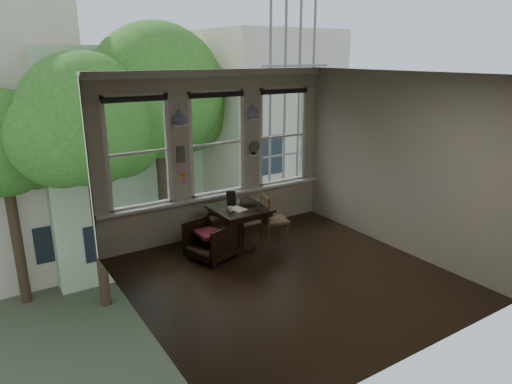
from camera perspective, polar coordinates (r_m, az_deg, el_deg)
ground at (r=7.04m, az=4.05°, el=-10.65°), size 4.50×4.50×0.00m
ceiling at (r=6.26m, az=4.63°, el=14.53°), size 4.50×4.50×0.00m
wall_back at (r=8.34m, az=-5.00°, el=4.70°), size 4.50×0.00×4.50m
wall_front at (r=4.98m, az=20.08°, el=-4.79°), size 4.50×0.00×4.50m
wall_left at (r=5.50m, az=-14.84°, el=-2.28°), size 0.00×4.50×4.50m
wall_right at (r=8.01m, az=17.34°, el=3.48°), size 0.00×4.50×4.50m
window_left at (r=7.75m, az=-14.59°, el=4.79°), size 1.10×0.12×1.90m
window_center at (r=8.30m, az=-5.04°, el=6.04°), size 1.10×0.12×1.90m
window_right at (r=9.05m, az=3.16°, el=6.99°), size 1.10×0.12×1.90m
shelf_left at (r=7.84m, az=-9.51°, el=8.21°), size 0.26×0.16×0.03m
shelf_right at (r=8.51m, az=-0.42°, el=9.10°), size 0.26×0.16×0.03m
intercom at (r=7.96m, az=-9.42°, el=4.67°), size 0.14×0.06×0.28m
sticky_notes at (r=8.04m, az=-9.32°, el=2.24°), size 0.16×0.01×0.24m
desk_fan at (r=8.59m, az=-0.34°, el=5.32°), size 0.20×0.20×0.24m
vase_left at (r=7.82m, az=-9.56°, el=9.21°), size 0.24×0.24×0.25m
vase_right at (r=8.49m, az=-0.42°, el=10.03°), size 0.24×0.24×0.25m
table at (r=7.89m, az=-2.03°, el=-4.51°), size 0.90×0.90×0.75m
armchair_left at (r=7.56m, az=-5.55°, el=-5.98°), size 0.89×0.88×0.65m
cushion_red at (r=7.51m, az=-5.58°, el=-5.09°), size 0.45×0.45×0.06m
side_chair_right at (r=8.03m, az=2.36°, el=-3.49°), size 0.50×0.50×0.92m
laptop at (r=7.82m, az=-0.79°, el=-1.68°), size 0.39×0.34×0.03m
mug at (r=7.54m, az=-3.23°, el=-2.16°), size 0.10×0.10×0.09m
drinking_glass at (r=7.66m, az=0.20°, el=-1.78°), size 0.15×0.15×0.10m
tablet at (r=7.94m, az=-3.14°, el=-0.68°), size 0.18×0.12×0.22m
papers at (r=7.68m, az=-2.33°, el=-2.13°), size 0.28×0.34×0.00m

